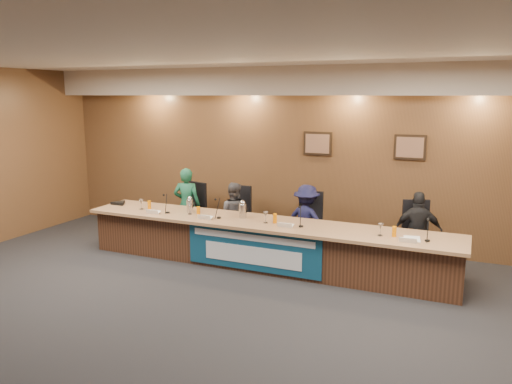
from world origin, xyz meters
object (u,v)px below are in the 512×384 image
(office_chair_b, at_px, (236,220))
(office_chair_c, at_px, (308,228))
(dais_body, at_px, (263,245))
(carafe_mid, at_px, (243,211))
(panelist_b, at_px, (233,215))
(office_chair_d, at_px, (418,240))
(banner, at_px, (252,250))
(panelist_c, at_px, (306,221))
(carafe_left, at_px, (190,206))
(panelist_d, at_px, (418,232))
(panelist_a, at_px, (187,205))
(speakerphone, at_px, (119,203))
(office_chair_a, at_px, (190,214))

(office_chair_b, xyz_separation_m, office_chair_c, (1.38, 0.00, 0.00))
(office_chair_c, bearing_deg, office_chair_b, 174.07)
(dais_body, xyz_separation_m, carafe_mid, (-0.37, 0.03, 0.51))
(panelist_b, distance_m, office_chair_b, 0.15)
(office_chair_d, xyz_separation_m, carafe_mid, (-2.66, -0.81, 0.38))
(panelist_b, bearing_deg, banner, 118.53)
(panelist_c, xyz_separation_m, carafe_left, (-1.84, -0.72, 0.24))
(carafe_left, bearing_deg, banner, -17.76)
(office_chair_c, xyz_separation_m, office_chair_d, (1.80, 0.00, 0.00))
(office_chair_c, distance_m, office_chair_d, 1.80)
(dais_body, xyz_separation_m, panelist_c, (0.48, 0.74, 0.27))
(panelist_d, distance_m, office_chair_d, 0.18)
(panelist_c, bearing_deg, panelist_a, 9.40)
(panelist_a, height_order, office_chair_b, panelist_a)
(panelist_b, distance_m, office_chair_c, 1.38)
(banner, height_order, carafe_left, carafe_left)
(banner, distance_m, carafe_left, 1.50)
(banner, distance_m, office_chair_c, 1.35)
(panelist_d, xyz_separation_m, office_chair_b, (-3.18, 0.10, -0.15))
(office_chair_c, height_order, carafe_mid, carafe_mid)
(panelist_a, bearing_deg, panelist_d, 165.26)
(dais_body, relative_size, carafe_mid, 27.04)
(dais_body, height_order, office_chair_d, dais_body)
(speakerphone, bearing_deg, panelist_c, 11.95)
(banner, bearing_deg, dais_body, 90.00)
(carafe_mid, relative_size, speakerphone, 0.69)
(office_chair_c, height_order, office_chair_d, same)
(panelist_b, distance_m, office_chair_d, 3.18)
(office_chair_c, distance_m, carafe_left, 2.05)
(panelist_a, distance_m, office_chair_c, 2.35)
(carafe_left, xyz_separation_m, speakerphone, (-1.50, 0.01, -0.08))
(banner, xyz_separation_m, speakerphone, (-2.85, 0.45, 0.40))
(carafe_mid, bearing_deg, panelist_c, 39.55)
(panelist_d, distance_m, carafe_mid, 2.76)
(banner, distance_m, office_chair_d, 2.61)
(panelist_a, bearing_deg, banner, 133.45)
(panelist_a, xyz_separation_m, panelist_d, (4.15, 0.00, -0.06))
(office_chair_a, relative_size, office_chair_d, 1.00)
(panelist_c, height_order, carafe_mid, panelist_c)
(panelist_c, bearing_deg, carafe_left, 30.78)
(panelist_a, relative_size, panelist_c, 1.12)
(dais_body, relative_size, speakerphone, 18.75)
(banner, relative_size, office_chair_d, 4.58)
(panelist_a, distance_m, office_chair_a, 0.23)
(panelist_d, xyz_separation_m, office_chair_d, (0.00, 0.10, -0.15))
(office_chair_c, bearing_deg, carafe_mid, -142.62)
(dais_body, bearing_deg, office_chair_a, 155.72)
(banner, relative_size, panelist_a, 1.59)
(office_chair_d, bearing_deg, panelist_b, 161.24)
(panelist_b, distance_m, carafe_mid, 0.92)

